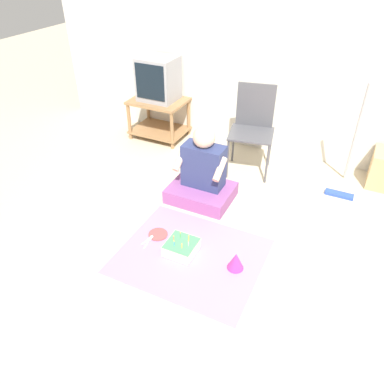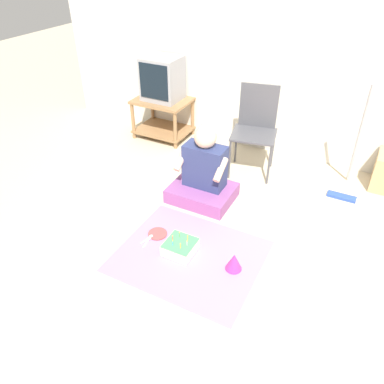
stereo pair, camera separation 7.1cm
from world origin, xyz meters
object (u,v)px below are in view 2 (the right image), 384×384
Objects in this scene: person_seated at (203,175)px; paper_plate at (158,234)px; folding_chair at (256,124)px; birthday_cake at (180,247)px; party_hat_blue at (234,262)px; dust_mop at (351,164)px; tv at (162,79)px.

person_seated is 0.75m from paper_plate.
folding_chair is at bearing 77.06° from paper_plate.
party_hat_blue is at bearing 3.35° from birthday_cake.
person_seated is (-1.25, -0.74, -0.08)m from dust_mop.
tv reaches higher than party_hat_blue.
dust_mop is 4.78× the size of birthday_cake.
dust_mop is (1.02, -0.04, -0.20)m from folding_chair.
folding_chair is at bearing -11.41° from tv.
dust_mop is at bearing 68.38° from party_hat_blue.
folding_chair is 1.04m from dust_mop.
tv is at bearing 119.09° from paper_plate.
folding_chair is at bearing 73.37° from person_seated.
tv reaches higher than paper_plate.
tv is 2.34m from birthday_cake.
tv is at bearing 133.56° from party_hat_blue.
tv reaches higher than person_seated.
birthday_cake is 0.31m from paper_plate.
tv is 2.59m from party_hat_blue.
dust_mop reaches higher than person_seated.
dust_mop reaches higher than paper_plate.
folding_chair is 0.80× the size of dust_mop.
folding_chair reaches higher than paper_plate.
paper_plate is (-0.34, -1.48, -0.53)m from folding_chair.
dust_mop reaches higher than birthday_cake.
dust_mop is 1.65m from party_hat_blue.
tv is at bearing 124.29° from birthday_cake.
folding_chair reaches higher than person_seated.
paper_plate is (0.97, -1.74, -0.74)m from tv.
paper_plate is at bearing -102.94° from folding_chair.
folding_chair is 6.27× the size of party_hat_blue.
dust_mop is at bearing 46.75° from paper_plate.
folding_chair reaches higher than birthday_cake.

